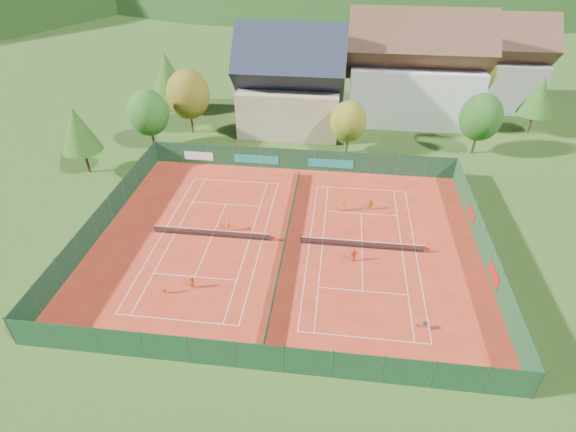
# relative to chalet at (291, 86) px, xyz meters

# --- Properties ---
(ground) EXTENTS (600.00, 600.00, 0.00)m
(ground) POSITION_rel_chalet_xyz_m (3.00, -30.00, -6.64)
(ground) COLOR #2C4E18
(ground) RESTS_ON ground
(clay_pad) EXTENTS (40.00, 32.00, 0.01)m
(clay_pad) POSITION_rel_chalet_xyz_m (3.00, -30.00, -6.62)
(clay_pad) COLOR red
(clay_pad) RESTS_ON ground
(court_markings_left) EXTENTS (11.03, 23.83, 0.00)m
(court_markings_left) POSITION_rel_chalet_xyz_m (-5.00, -30.00, -6.61)
(court_markings_left) COLOR white
(court_markings_left) RESTS_ON ground
(court_markings_right) EXTENTS (11.03, 23.83, 0.00)m
(court_markings_right) POSITION_rel_chalet_xyz_m (11.00, -30.00, -6.61)
(court_markings_right) COLOR white
(court_markings_right) RESTS_ON ground
(tennis_net_left) EXTENTS (13.30, 0.10, 1.02)m
(tennis_net_left) POSITION_rel_chalet_xyz_m (-4.85, -30.00, -6.12)
(tennis_net_left) COLOR #59595B
(tennis_net_left) RESTS_ON ground
(tennis_net_right) EXTENTS (13.30, 0.10, 1.02)m
(tennis_net_right) POSITION_rel_chalet_xyz_m (11.15, -30.00, -6.12)
(tennis_net_right) COLOR #59595B
(tennis_net_right) RESTS_ON ground
(court_divider) EXTENTS (0.03, 28.80, 1.00)m
(court_divider) POSITION_rel_chalet_xyz_m (3.00, -30.00, -6.12)
(court_divider) COLOR #153B22
(court_divider) RESTS_ON ground
(fence_north) EXTENTS (40.00, 0.10, 3.00)m
(fence_north) POSITION_rel_chalet_xyz_m (2.54, -14.01, -5.16)
(fence_north) COLOR #163D21
(fence_north) RESTS_ON ground
(fence_south) EXTENTS (40.00, 0.04, 3.00)m
(fence_south) POSITION_rel_chalet_xyz_m (3.00, -46.00, -5.12)
(fence_south) COLOR #153A1C
(fence_south) RESTS_ON ground
(fence_west) EXTENTS (0.04, 32.00, 3.00)m
(fence_west) POSITION_rel_chalet_xyz_m (-17.00, -30.00, -5.12)
(fence_west) COLOR #143720
(fence_west) RESTS_ON ground
(fence_east) EXTENTS (0.09, 32.00, 3.00)m
(fence_east) POSITION_rel_chalet_xyz_m (23.00, -29.95, -5.14)
(fence_east) COLOR #163C1E
(fence_east) RESTS_ON ground
(chalet) EXTENTS (16.20, 12.00, 16.00)m
(chalet) POSITION_rel_chalet_xyz_m (0.00, 0.00, 0.00)
(chalet) COLOR beige
(chalet) RESTS_ON ground
(hotel_block_a) EXTENTS (21.60, 11.00, 17.25)m
(hotel_block_a) POSITION_rel_chalet_xyz_m (19.00, 6.00, 0.76)
(hotel_block_a) COLOR silver
(hotel_block_a) RESTS_ON ground
(hotel_block_b) EXTENTS (17.28, 10.00, 15.50)m
(hotel_block_b) POSITION_rel_chalet_xyz_m (33.00, 14.00, -0.01)
(hotel_block_b) COLOR silver
(hotel_block_b) RESTS_ON ground
(tree_west_front) EXTENTS (5.72, 5.72, 8.69)m
(tree_west_front) POSITION_rel_chalet_xyz_m (-19.00, -10.00, -1.23)
(tree_west_front) COLOR #4A351A
(tree_west_front) RESTS_ON ground
(tree_west_mid) EXTENTS (6.44, 6.44, 9.78)m
(tree_west_mid) POSITION_rel_chalet_xyz_m (-15.00, -4.00, -0.56)
(tree_west_mid) COLOR #4D2E1B
(tree_west_mid) RESTS_ON ground
(tree_west_back) EXTENTS (5.60, 5.60, 10.00)m
(tree_west_back) POSITION_rel_chalet_xyz_m (-21.00, 4.00, 0.11)
(tree_west_back) COLOR #442B18
(tree_west_back) RESTS_ON ground
(tree_center) EXTENTS (5.01, 5.01, 7.60)m
(tree_center) POSITION_rel_chalet_xyz_m (9.00, -8.00, -1.91)
(tree_center) COLOR #4C2E1B
(tree_center) RESTS_ON ground
(tree_east_front) EXTENTS (5.72, 5.72, 8.69)m
(tree_east_front) POSITION_rel_chalet_xyz_m (27.00, -6.00, -1.23)
(tree_east_front) COLOR #412A17
(tree_east_front) RESTS_ON ground
(tree_east_mid) EXTENTS (5.04, 5.04, 9.00)m
(tree_east_mid) POSITION_rel_chalet_xyz_m (37.00, 2.00, -0.56)
(tree_east_mid) COLOR #4A301A
(tree_east_mid) RESTS_ON ground
(tree_west_side) EXTENTS (5.04, 5.04, 9.00)m
(tree_west_side) POSITION_rel_chalet_xyz_m (-25.00, -18.00, -0.56)
(tree_west_side) COLOR #422717
(tree_west_side) RESTS_ON ground
(tree_east_back) EXTENTS (7.15, 7.15, 10.86)m
(tree_east_back) POSITION_rel_chalet_xyz_m (29.00, 10.00, 0.12)
(tree_east_back) COLOR #412617
(tree_east_back) RESTS_ON ground
(mountain_backdrop) EXTENTS (820.00, 530.00, 242.00)m
(mountain_backdrop) POSITION_rel_chalet_xyz_m (31.54, 203.48, -46.26)
(mountain_backdrop) COLOR black
(mountain_backdrop) RESTS_ON ground
(ball_hopper) EXTENTS (0.34, 0.34, 0.80)m
(ball_hopper) POSITION_rel_chalet_xyz_m (16.07, -40.32, -6.07)
(ball_hopper) COLOR slate
(ball_hopper) RESTS_ON ground
(loose_ball_0) EXTENTS (0.07, 0.07, 0.07)m
(loose_ball_0) POSITION_rel_chalet_xyz_m (-5.15, -36.31, -6.59)
(loose_ball_0) COLOR #CCD833
(loose_ball_0) RESTS_ON ground
(loose_ball_1) EXTENTS (0.07, 0.07, 0.07)m
(loose_ball_1) POSITION_rel_chalet_xyz_m (5.94, -41.46, -6.59)
(loose_ball_1) COLOR #CCD833
(loose_ball_1) RESTS_ON ground
(loose_ball_2) EXTENTS (0.07, 0.07, 0.07)m
(loose_ball_2) POSITION_rel_chalet_xyz_m (7.48, -27.59, -6.59)
(loose_ball_2) COLOR #CCD833
(loose_ball_2) RESTS_ON ground
(player_left_near) EXTENTS (0.44, 0.29, 1.18)m
(player_left_near) POSITION_rel_chalet_xyz_m (-7.05, -38.91, -6.04)
(player_left_near) COLOR orange
(player_left_near) RESTS_ON ground
(player_left_mid) EXTENTS (0.78, 0.69, 1.34)m
(player_left_mid) POSITION_rel_chalet_xyz_m (-4.69, -37.95, -5.96)
(player_left_mid) COLOR orange
(player_left_mid) RESTS_ON ground
(player_left_far) EXTENTS (0.96, 0.60, 1.41)m
(player_left_far) POSITION_rel_chalet_xyz_m (-3.50, -28.69, -5.92)
(player_left_far) COLOR #FE5616
(player_left_far) RESTS_ON ground
(player_right_near) EXTENTS (0.93, 0.66, 1.46)m
(player_right_near) POSITION_rel_chalet_xyz_m (10.10, -32.18, -5.89)
(player_right_near) COLOR #E54D14
(player_right_near) RESTS_ON ground
(player_right_far_a) EXTENTS (0.70, 0.49, 1.36)m
(player_right_far_a) POSITION_rel_chalet_xyz_m (8.88, -23.29, -5.95)
(player_right_far_a) COLOR #D95A13
(player_right_far_a) RESTS_ON ground
(player_right_far_b) EXTENTS (1.21, 0.51, 1.27)m
(player_right_far_b) POSITION_rel_chalet_xyz_m (12.03, -22.56, -5.99)
(player_right_far_b) COLOR orange
(player_right_far_b) RESTS_ON ground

